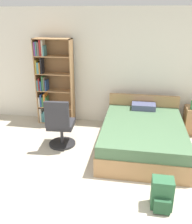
# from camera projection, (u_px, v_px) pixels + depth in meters

# --- Properties ---
(wall_back) EXTENTS (9.00, 0.06, 2.60)m
(wall_back) POSITION_uv_depth(u_px,v_px,m) (127.00, 69.00, 5.57)
(wall_back) COLOR silver
(wall_back) RESTS_ON ground_plane
(bookshelf) EXTENTS (0.84, 0.31, 1.96)m
(bookshelf) POSITION_uv_depth(u_px,v_px,m) (50.00, 83.00, 5.74)
(bookshelf) COLOR #AD7F51
(bookshelf) RESTS_ON ground_plane
(bed) EXTENTS (1.52, 2.09, 0.79)m
(bed) POSITION_uv_depth(u_px,v_px,m) (143.00, 135.00, 4.79)
(bed) COLOR #AD7F51
(bed) RESTS_ON ground_plane
(office_chair) EXTENTS (0.52, 0.60, 1.00)m
(office_chair) POSITION_uv_depth(u_px,v_px,m) (60.00, 126.00, 4.76)
(office_chair) COLOR #232326
(office_chair) RESTS_ON ground_plane
(backpack_green) EXTENTS (0.28, 0.28, 0.44)m
(backpack_green) POSITION_uv_depth(u_px,v_px,m) (162.00, 194.00, 3.30)
(backpack_green) COLOR #2D603D
(backpack_green) RESTS_ON ground_plane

